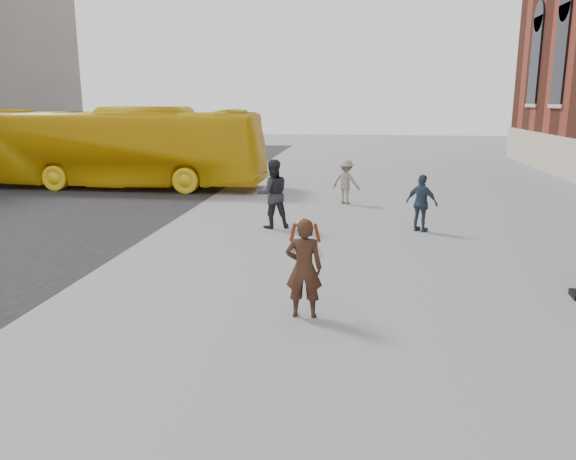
# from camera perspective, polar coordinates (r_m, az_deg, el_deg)

# --- Properties ---
(ground) EXTENTS (100.00, 100.00, 0.00)m
(ground) POSITION_cam_1_polar(r_m,az_deg,el_deg) (9.39, 4.63, -8.26)
(ground) COLOR #9E9EA3
(woman) EXTENTS (0.62, 0.57, 1.62)m
(woman) POSITION_cam_1_polar(r_m,az_deg,el_deg) (8.92, 1.62, -3.74)
(woman) COLOR black
(woman) RESTS_ON ground
(bus) EXTENTS (11.46, 2.78, 3.19)m
(bus) POSITION_cam_1_polar(r_m,az_deg,el_deg) (23.44, -16.64, 8.04)
(bus) COLOR yellow
(bus) RESTS_ON road
(pedestrian_a) EXTENTS (1.10, 0.99, 1.87)m
(pedestrian_a) POSITION_cam_1_polar(r_m,az_deg,el_deg) (15.24, -1.58, 3.69)
(pedestrian_a) COLOR #28262D
(pedestrian_a) RESTS_ON ground
(pedestrian_b) EXTENTS (1.11, 0.90, 1.50)m
(pedestrian_b) POSITION_cam_1_polar(r_m,az_deg,el_deg) (19.02, 5.92, 4.91)
(pedestrian_b) COLOR gray
(pedestrian_b) RESTS_ON ground
(pedestrian_c) EXTENTS (0.95, 0.80, 1.52)m
(pedestrian_c) POSITION_cam_1_polar(r_m,az_deg,el_deg) (15.23, 13.43, 2.67)
(pedestrian_c) COLOR #2D4053
(pedestrian_c) RESTS_ON ground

